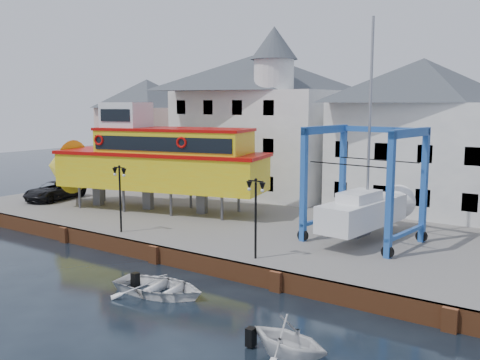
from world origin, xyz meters
The scene contains 13 objects.
ground centered at (0.00, 0.00, 0.00)m, with size 140.00×140.00×0.00m, color black.
hardstanding centered at (0.00, 11.00, 0.50)m, with size 44.00×22.00×1.00m, color slate.
quay_wall centered at (0.00, 0.10, 0.50)m, with size 44.00×0.47×1.00m.
building_pink centered at (-18.00, 18.00, 6.15)m, with size 8.00×7.00×10.30m.
building_white_main centered at (-4.87, 18.39, 7.34)m, with size 14.00×8.30×14.00m.
building_white_right centered at (9.00, 19.00, 6.60)m, with size 12.00×8.00×11.20m.
lamp_post_left centered at (-4.00, 1.20, 4.17)m, with size 1.12×0.32×4.20m.
lamp_post_right centered at (6.00, 1.20, 4.17)m, with size 1.12×0.32×4.20m.
tour_boat centered at (-7.74, 7.45, 4.78)m, with size 18.93×8.56×8.02m.
travel_lift centered at (9.30, 8.38, 3.13)m, with size 6.43×8.63×12.76m.
van centered at (-16.97, 5.87, 1.75)m, with size 2.49×5.41×1.50m, color black.
motorboat_b centered at (3.67, -3.54, 0.00)m, with size 3.34×4.67×0.97m, color white.
motorboat_c centered at (11.87, -5.66, 0.00)m, with size 2.76×3.19×1.68m, color white.
Camera 1 is at (20.62, -21.28, 8.99)m, focal length 40.00 mm.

